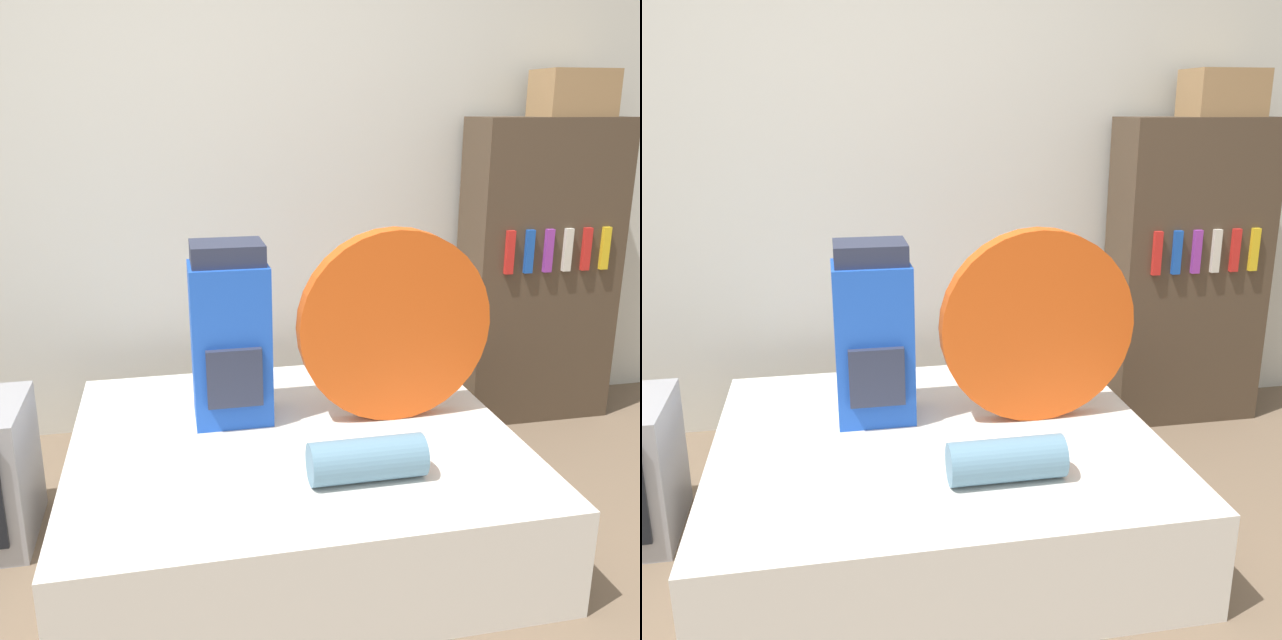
{
  "view_description": "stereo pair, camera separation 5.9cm",
  "coord_description": "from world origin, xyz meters",
  "views": [
    {
      "loc": [
        -0.22,
        -1.81,
        1.59
      ],
      "look_at": [
        0.3,
        0.63,
        0.84
      ],
      "focal_mm": 40.0,
      "sensor_mm": 36.0,
      "label": 1
    },
    {
      "loc": [
        -0.17,
        -1.82,
        1.59
      ],
      "look_at": [
        0.3,
        0.63,
        0.84
      ],
      "focal_mm": 40.0,
      "sensor_mm": 36.0,
      "label": 2
    }
  ],
  "objects": [
    {
      "name": "bed",
      "position": [
        0.2,
        0.63,
        0.19
      ],
      "size": [
        1.66,
        1.48,
        0.39
      ],
      "color": "silver",
      "rests_on": "ground_plane"
    },
    {
      "name": "bookshelf",
      "position": [
        1.63,
        1.46,
        0.77
      ],
      "size": [
        0.77,
        0.35,
        1.54
      ],
      "color": "#473828",
      "rests_on": "ground_plane"
    },
    {
      "name": "sleeping_roll",
      "position": [
        0.38,
        0.25,
        0.46
      ],
      "size": [
        0.39,
        0.15,
        0.15
      ],
      "color": "#5B849E",
      "rests_on": "bed"
    },
    {
      "name": "cardboard_box",
      "position": [
        1.74,
        1.47,
        1.65
      ],
      "size": [
        0.35,
        0.26,
        0.22
      ],
      "color": "#99754C",
      "rests_on": "bookshelf"
    },
    {
      "name": "wall_back",
      "position": [
        0.0,
        1.71,
        1.3
      ],
      "size": [
        8.0,
        0.05,
        2.6
      ],
      "color": "silver",
      "rests_on": "ground_plane"
    },
    {
      "name": "tent_bag",
      "position": [
        0.62,
        0.72,
        0.77
      ],
      "size": [
        0.77,
        0.09,
        0.77
      ],
      "color": "#D14C14",
      "rests_on": "bed"
    },
    {
      "name": "backpack",
      "position": [
        -0.01,
        0.84,
        0.74
      ],
      "size": [
        0.3,
        0.28,
        0.71
      ],
      "color": "blue",
      "rests_on": "bed"
    }
  ]
}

